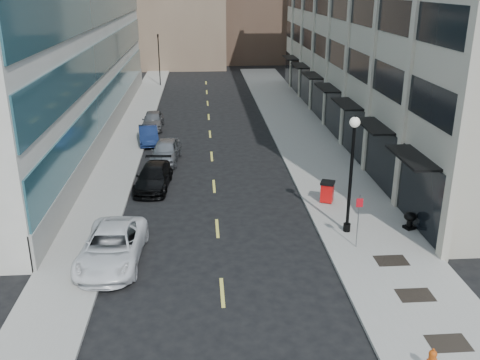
{
  "coord_description": "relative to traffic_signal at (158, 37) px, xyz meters",
  "views": [
    {
      "loc": [
        -0.65,
        -16.65,
        11.77
      ],
      "look_at": [
        1.2,
        8.49,
        2.41
      ],
      "focal_mm": 40.0,
      "sensor_mm": 36.0,
      "label": 1
    }
  ],
  "objects": [
    {
      "name": "grate_far",
      "position": [
        13.1,
        -44.2,
        -5.56
      ],
      "size": [
        1.4,
        1.0,
        0.01
      ],
      "primitive_type": "cube",
      "color": "black",
      "rests_on": "sidewalk_right"
    },
    {
      "name": "car_silver_sedan",
      "position": [
        2.3,
        -28.97,
        -4.94
      ],
      "size": [
        2.26,
        4.73,
        1.56
      ],
      "primitive_type": "imported",
      "rotation": [
        0.0,
        0.0,
        -0.09
      ],
      "color": "gray",
      "rests_on": "ground"
    },
    {
      "name": "sidewalk_left",
      "position": [
        -1.0,
        -28.0,
        -5.64
      ],
      "size": [
        3.0,
        80.0,
        0.15
      ],
      "primitive_type": "cube",
      "color": "gray",
      "rests_on": "ground"
    },
    {
      "name": "grate_near",
      "position": [
        13.1,
        -50.0,
        -5.56
      ],
      "size": [
        1.4,
        1.0,
        0.01
      ],
      "primitive_type": "cube",
      "color": "black",
      "rests_on": "sidewalk_right"
    },
    {
      "name": "building_right",
      "position": [
        22.44,
        -21.01,
        3.28
      ],
      "size": [
        15.3,
        46.5,
        18.25
      ],
      "color": "#B0AA95",
      "rests_on": "ground"
    },
    {
      "name": "road_centerline",
      "position": [
        5.5,
        -31.0,
        -5.71
      ],
      "size": [
        0.15,
        68.2,
        0.01
      ],
      "color": "#D8CC4C",
      "rests_on": "ground"
    },
    {
      "name": "ground",
      "position": [
        5.5,
        -48.0,
        -5.72
      ],
      "size": [
        160.0,
        160.0,
        0.0
      ],
      "primitive_type": "plane",
      "color": "black",
      "rests_on": "ground"
    },
    {
      "name": "lamppost",
      "position": [
        11.9,
        -41.08,
        -2.08
      ],
      "size": [
        0.49,
        0.49,
        5.93
      ],
      "color": "black",
      "rests_on": "sidewalk_right"
    },
    {
      "name": "car_blue_sedan",
      "position": [
        0.7,
        -24.31,
        -5.05
      ],
      "size": [
        1.93,
        4.19,
        1.33
      ],
      "primitive_type": "imported",
      "rotation": [
        0.0,
        0.0,
        0.13
      ],
      "color": "#14234E",
      "rests_on": "ground"
    },
    {
      "name": "traffic_signal",
      "position": [
        0.0,
        0.0,
        0.0
      ],
      "size": [
        0.66,
        0.66,
        6.98
      ],
      "color": "black",
      "rests_on": "ground"
    },
    {
      "name": "trash_bin",
      "position": [
        11.76,
        -37.3,
        -4.91
      ],
      "size": [
        0.97,
        0.97,
        1.22
      ],
      "rotation": [
        0.0,
        0.0,
        -0.39
      ],
      "color": "red",
      "rests_on": "sidewalk_right"
    },
    {
      "name": "car_white_van",
      "position": [
        0.74,
        -43.2,
        -4.94
      ],
      "size": [
        2.82,
        5.7,
        1.55
      ],
      "primitive_type": "imported",
      "rotation": [
        0.0,
        0.0,
        -0.04
      ],
      "color": "white",
      "rests_on": "ground"
    },
    {
      "name": "car_grey_sedan",
      "position": [
        0.7,
        -19.8,
        -4.99
      ],
      "size": [
        1.73,
        4.29,
        1.46
      ],
      "primitive_type": "imported",
      "rotation": [
        0.0,
        0.0,
        0.0
      ],
      "color": "slate",
      "rests_on": "ground"
    },
    {
      "name": "urn_planter",
      "position": [
        15.1,
        -41.04,
        -5.03
      ],
      "size": [
        0.64,
        0.64,
        0.88
      ],
      "rotation": [
        0.0,
        0.0,
        0.36
      ],
      "color": "black",
      "rests_on": "sidewalk_right"
    },
    {
      "name": "grate_mid",
      "position": [
        13.1,
        -47.0,
        -5.56
      ],
      "size": [
        1.4,
        1.0,
        0.01
      ],
      "primitive_type": "cube",
      "color": "black",
      "rests_on": "sidewalk_right"
    },
    {
      "name": "car_black_pickup",
      "position": [
        1.85,
        -34.0,
        -5.02
      ],
      "size": [
        2.3,
        4.93,
        1.39
      ],
      "primitive_type": "imported",
      "rotation": [
        0.0,
        0.0,
        -0.07
      ],
      "color": "black",
      "rests_on": "ground"
    },
    {
      "name": "sign_post",
      "position": [
        11.9,
        -42.77,
        -3.9
      ],
      "size": [
        0.31,
        0.07,
        2.61
      ],
      "rotation": [
        0.0,
        0.0,
        -0.07
      ],
      "color": "slate",
      "rests_on": "sidewalk_right"
    },
    {
      "name": "sidewalk_right",
      "position": [
        13.0,
        -28.0,
        -5.64
      ],
      "size": [
        5.0,
        80.0,
        0.15
      ],
      "primitive_type": "cube",
      "color": "gray",
      "rests_on": "ground"
    }
  ]
}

